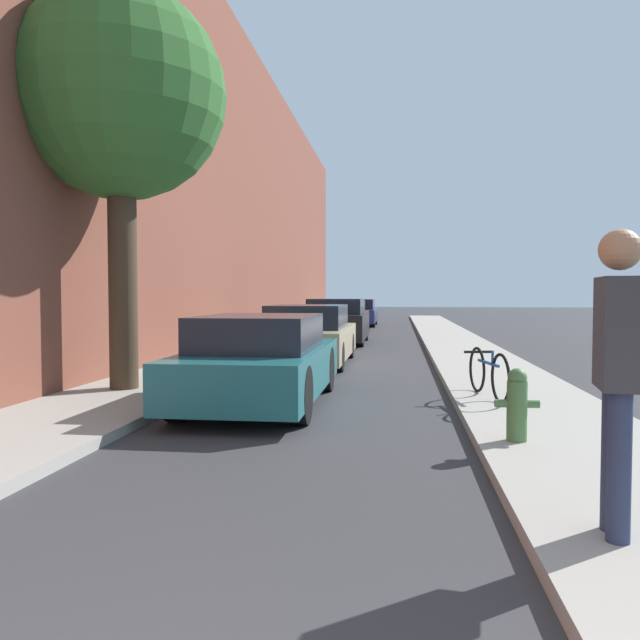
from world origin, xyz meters
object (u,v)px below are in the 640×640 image
at_px(parked_car_black, 337,322).
at_px(parked_car_navy, 358,313).
at_px(street_tree_near, 120,97).
at_px(fire_hydrant, 517,404).
at_px(pedestrian, 618,361).
at_px(bicycle, 488,373).
at_px(parked_car_champagne, 309,336).
at_px(parked_car_red, 346,317).
at_px(parked_car_teal, 261,361).

xyz_separation_m(parked_car_black, parked_car_navy, (-0.02, 11.06, -0.04)).
height_order(street_tree_near, fire_hydrant, street_tree_near).
distance_m(parked_car_black, pedestrian, 16.21).
distance_m(parked_car_navy, bicycle, 22.12).
xyz_separation_m(parked_car_champagne, pedestrian, (3.30, -9.93, 0.54)).
relative_size(street_tree_near, bicycle, 3.75).
bearing_deg(parked_car_black, parked_car_red, 91.83).
height_order(parked_car_navy, fire_hydrant, parked_car_navy).
bearing_deg(parked_car_champagne, bicycle, -56.29).
xyz_separation_m(parked_car_red, bicycle, (3.39, -16.25, -0.17)).
distance_m(parked_car_black, street_tree_near, 11.56).
bearing_deg(parked_car_teal, parked_car_navy, 90.11).
distance_m(parked_car_champagne, street_tree_near, 6.53).
relative_size(parked_car_navy, street_tree_near, 0.77).
distance_m(parked_car_teal, street_tree_near, 4.58).
height_order(parked_car_teal, pedestrian, pedestrian).
xyz_separation_m(parked_car_champagne, parked_car_navy, (0.02, 17.00, 0.01)).
xyz_separation_m(parked_car_red, street_tree_near, (-2.08, -16.07, 3.94)).
bearing_deg(fire_hydrant, parked_car_champagne, 112.92).
distance_m(parked_car_champagne, bicycle, 5.88).
distance_m(pedestrian, bicycle, 5.10).
xyz_separation_m(parked_car_black, street_tree_near, (-2.26, -10.65, 3.89)).
xyz_separation_m(pedestrian, bicycle, (-0.04, 5.05, -0.71)).
relative_size(parked_car_red, street_tree_near, 0.71).
distance_m(parked_car_red, bicycle, 16.60).
distance_m(street_tree_near, fire_hydrant, 7.31).
xyz_separation_m(parked_car_champagne, street_tree_near, (-2.21, -4.71, 3.94)).
distance_m(parked_car_teal, parked_car_navy, 22.20).
bearing_deg(street_tree_near, parked_car_teal, -12.14).
relative_size(fire_hydrant, bicycle, 0.45).
relative_size(street_tree_near, fire_hydrant, 8.42).
xyz_separation_m(parked_car_navy, fire_hydrant, (3.15, -24.51, -0.15)).
bearing_deg(pedestrian, fire_hydrant, -168.96).
xyz_separation_m(fire_hydrant, pedestrian, (0.13, -2.42, 0.69)).
bearing_deg(parked_car_teal, parked_car_champagne, 90.69).
distance_m(parked_car_teal, parked_car_black, 11.14).
height_order(parked_car_red, parked_car_navy, parked_car_navy).
height_order(parked_car_champagne, bicycle, parked_car_champagne).
xyz_separation_m(parked_car_champagne, parked_car_red, (-0.13, 11.36, 0.00)).
relative_size(parked_car_teal, pedestrian, 2.29).
bearing_deg(parked_car_champagne, parked_car_navy, 89.93).
bearing_deg(parked_car_navy, parked_car_teal, -89.89).
xyz_separation_m(parked_car_teal, fire_hydrant, (3.11, -2.30, -0.13)).
relative_size(parked_car_champagne, parked_car_black, 1.07).
relative_size(parked_car_teal, bicycle, 2.59).
relative_size(parked_car_teal, parked_car_navy, 0.90).
bearing_deg(street_tree_near, fire_hydrant, -27.42).
bearing_deg(fire_hydrant, parked_car_teal, 143.46).
height_order(parked_car_black, bicycle, parked_car_black).
bearing_deg(pedestrian, parked_car_champagne, -153.61).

